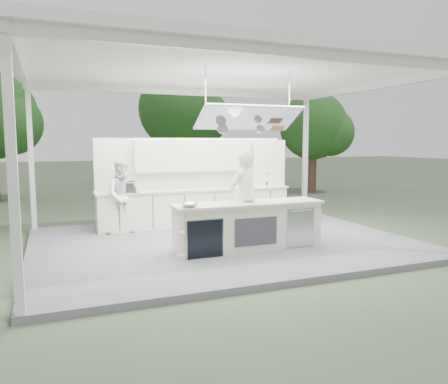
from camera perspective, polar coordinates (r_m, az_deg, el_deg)
name	(u,v)px	position (r m, az deg, el deg)	size (l,w,h in m)	color
ground	(223,245)	(9.71, -0.16, -6.99)	(90.00, 90.00, 0.00)	#465239
stage_deck	(223,243)	(9.70, -0.16, -6.64)	(8.00, 6.00, 0.12)	slate
tent	(223,74)	(9.53, -0.12, 15.22)	(8.20, 6.20, 3.86)	white
demo_island	(248,226)	(8.83, 3.09, -4.42)	(3.10, 0.79, 0.95)	white
back_counter	(196,207)	(11.35, -3.69, -1.94)	(5.08, 0.72, 0.95)	white
back_wall_unit	(209,168)	(11.60, -1.96, 3.11)	(5.05, 0.48, 2.25)	white
tree_cluster	(133,117)	(18.87, -11.75, 9.54)	(19.55, 9.40, 5.85)	brown
head_chef	(244,199)	(8.94, 2.59, -0.96)	(0.72, 0.47, 1.97)	white
sous_chef	(124,196)	(10.53, -12.97, -0.53)	(0.86, 0.67, 1.77)	white
toaster_oven	(126,187)	(10.68, -12.72, 0.64)	(0.48, 0.32, 0.26)	silver
bowl_large	(189,205)	(8.14, -4.58, -1.70)	(0.33, 0.33, 0.08)	silver
bowl_small	(249,200)	(8.87, 3.26, -1.01)	(0.25, 0.25, 0.08)	#B8BBBF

